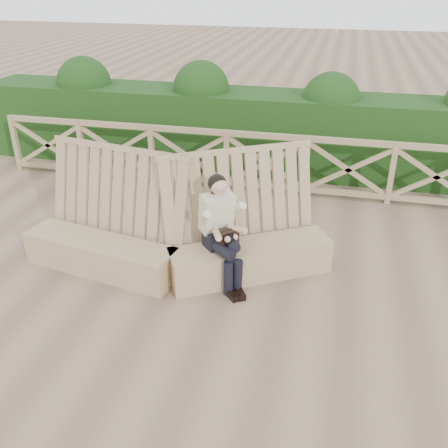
# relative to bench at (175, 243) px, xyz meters

# --- Properties ---
(ground) EXTENTS (60.00, 60.00, 0.00)m
(ground) POSITION_rel_bench_xyz_m (0.75, -0.65, -0.40)
(ground) COLOR brown
(ground) RESTS_ON ground
(bench) EXTENTS (4.10, 1.74, 1.59)m
(bench) POSITION_rel_bench_xyz_m (0.00, 0.00, 0.00)
(bench) COLOR #9E835A
(bench) RESTS_ON ground
(woman) EXTENTS (0.76, 0.86, 1.43)m
(woman) POSITION_rel_bench_xyz_m (0.65, -0.08, 0.36)
(woman) COLOR black
(woman) RESTS_ON ground
(guardrail) EXTENTS (10.10, 0.09, 1.10)m
(guardrail) POSITION_rel_bench_xyz_m (0.75, 2.85, 0.15)
(guardrail) COLOR #81694B
(guardrail) RESTS_ON ground
(hedge) EXTENTS (12.00, 1.20, 1.50)m
(hedge) POSITION_rel_bench_xyz_m (0.75, 4.05, 0.35)
(hedge) COLOR black
(hedge) RESTS_ON ground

